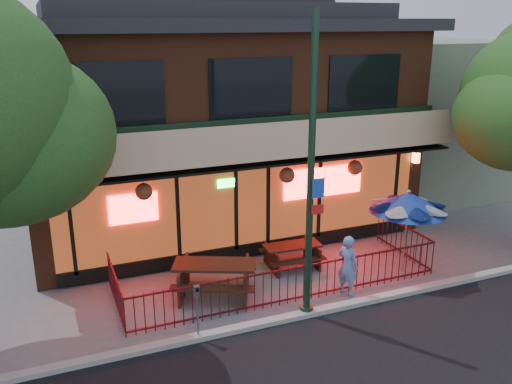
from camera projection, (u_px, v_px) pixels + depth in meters
ground at (299, 306)px, 13.41m from camera, size 80.00×80.00×0.00m
curb at (308, 313)px, 12.95m from camera, size 80.00×0.25×0.12m
restaurant_building at (209, 101)px, 18.44m from camera, size 12.96×9.49×8.05m
neighbor_building at (412, 115)px, 22.52m from camera, size 6.00×7.00×6.00m
patio_fence at (291, 274)px, 13.66m from camera, size 8.44×2.62×1.00m
street_light at (310, 189)px, 12.10m from camera, size 0.43×0.32×7.00m
picnic_table_left at (215, 274)px, 13.78m from camera, size 2.54×2.29×0.89m
picnic_table_right at (292, 252)px, 15.39m from camera, size 1.69×1.34×0.69m
patio_umbrella at (408, 202)px, 14.70m from camera, size 2.09×2.09×2.39m
pedestrian at (348, 265)px, 13.76m from camera, size 0.59×0.69×1.61m
parking_meter_near at (197, 303)px, 11.74m from camera, size 0.13×0.12×1.32m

